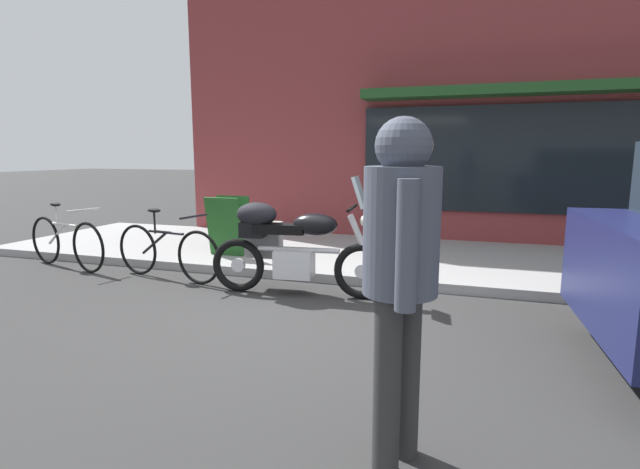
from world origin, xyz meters
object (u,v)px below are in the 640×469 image
object	(u,v)px
pedestrian_walking	(401,253)
sandwich_board_sign	(228,226)
second_bicycle_by_cafe	(66,242)
touring_motorcycle	(288,243)
parked_bicycle	(167,251)

from	to	relation	value
pedestrian_walking	sandwich_board_sign	distance (m)	5.25
sandwich_board_sign	second_bicycle_by_cafe	size ratio (longest dim) A/B	0.51
touring_motorcycle	pedestrian_walking	size ratio (longest dim) A/B	1.17
parked_bicycle	pedestrian_walking	distance (m)	4.66
parked_bicycle	pedestrian_walking	size ratio (longest dim) A/B	0.97
pedestrian_walking	second_bicycle_by_cafe	bearing A→B (deg)	150.00
parked_bicycle	sandwich_board_sign	size ratio (longest dim) A/B	1.99
pedestrian_walking	sandwich_board_sign	xyz separation A→B (m)	(-3.23, 4.10, -0.58)
touring_motorcycle	parked_bicycle	world-z (taller)	touring_motorcycle
pedestrian_walking	second_bicycle_by_cafe	size ratio (longest dim) A/B	1.04
sandwich_board_sign	second_bicycle_by_cafe	world-z (taller)	sandwich_board_sign
parked_bicycle	second_bicycle_by_cafe	distance (m)	1.77
pedestrian_walking	sandwich_board_sign	world-z (taller)	pedestrian_walking
second_bicycle_by_cafe	parked_bicycle	bearing A→B (deg)	-3.00
touring_motorcycle	second_bicycle_by_cafe	size ratio (longest dim) A/B	1.22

